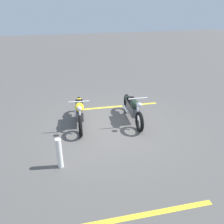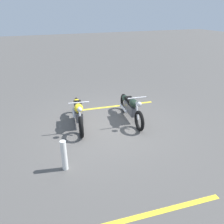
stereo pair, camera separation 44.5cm
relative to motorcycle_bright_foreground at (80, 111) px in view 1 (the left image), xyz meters
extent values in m
plane|color=#514F4C|center=(0.44, 0.89, -0.46)|extent=(60.00, 60.00, 0.00)
torus|color=black|center=(0.83, -0.12, -0.13)|extent=(0.68, 0.21, 0.67)
torus|color=black|center=(-0.71, 0.11, -0.13)|extent=(0.68, 0.21, 0.67)
cube|color=#59595E|center=(0.01, 0.00, -0.04)|extent=(0.86, 0.35, 0.32)
ellipsoid|color=yellow|center=(0.28, -0.04, 0.26)|extent=(0.56, 0.36, 0.24)
ellipsoid|color=yellow|center=(-0.56, 0.09, 0.10)|extent=(0.59, 0.32, 0.22)
cube|color=black|center=(-0.12, 0.02, 0.24)|extent=(0.47, 0.30, 0.09)
cylinder|color=silver|center=(0.60, -0.09, 0.13)|extent=(0.27, 0.10, 0.56)
cylinder|color=silver|center=(0.55, -0.08, 0.56)|extent=(0.13, 0.62, 0.04)
sphere|color=silver|center=(0.75, -0.11, 0.42)|extent=(0.15, 0.15, 0.15)
cylinder|color=silver|center=(-0.41, -0.08, -0.20)|extent=(0.71, 0.20, 0.09)
torus|color=black|center=(1.11, 1.70, -0.13)|extent=(0.68, 0.18, 0.67)
torus|color=black|center=(-0.44, 1.87, -0.13)|extent=(0.68, 0.18, 0.67)
cube|color=#59595E|center=(0.29, 1.79, -0.04)|extent=(0.86, 0.31, 0.32)
ellipsoid|color=black|center=(0.56, 1.76, 0.26)|extent=(0.55, 0.34, 0.24)
ellipsoid|color=black|center=(-0.28, 1.86, 0.10)|extent=(0.58, 0.30, 0.22)
cube|color=black|center=(0.16, 1.81, 0.24)|extent=(0.46, 0.29, 0.09)
cylinder|color=silver|center=(0.89, 1.73, 0.13)|extent=(0.27, 0.09, 0.56)
cylinder|color=silver|center=(0.84, 1.73, 0.56)|extent=(0.10, 0.62, 0.04)
sphere|color=silver|center=(1.03, 1.71, 0.42)|extent=(0.15, 0.15, 0.15)
cylinder|color=silver|center=(-0.12, 1.70, -0.20)|extent=(0.71, 0.17, 0.09)
cylinder|color=white|center=(2.15, -0.87, -0.06)|extent=(0.14, 0.14, 0.80)
cube|color=yellow|center=(-0.96, 1.73, -0.46)|extent=(0.40, 3.20, 0.01)
cube|color=yellow|center=(4.07, 0.33, -0.46)|extent=(0.40, 3.20, 0.01)
camera|label=1|loc=(6.75, -0.98, 3.11)|focal=35.50mm
camera|label=2|loc=(6.61, -1.40, 3.11)|focal=35.50mm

